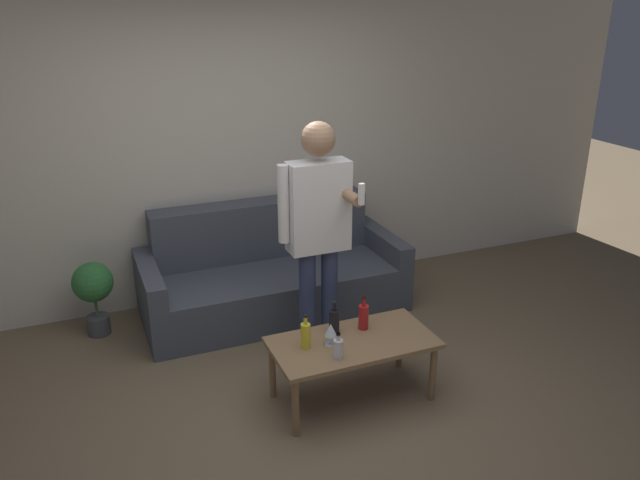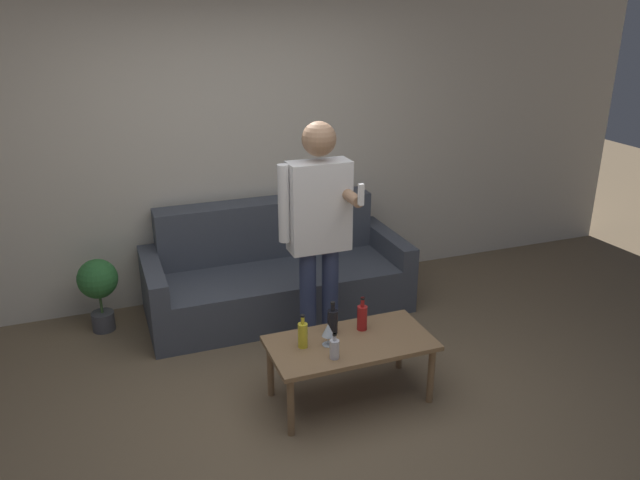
{
  "view_description": "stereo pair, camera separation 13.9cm",
  "coord_description": "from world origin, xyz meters",
  "px_view_note": "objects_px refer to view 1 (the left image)",
  "views": [
    {
      "loc": [
        -1.18,
        -2.86,
        2.44
      ],
      "look_at": [
        0.3,
        0.7,
        0.95
      ],
      "focal_mm": 35.0,
      "sensor_mm": 36.0,
      "label": 1
    },
    {
      "loc": [
        -1.05,
        -2.91,
        2.44
      ],
      "look_at": [
        0.3,
        0.7,
        0.95
      ],
      "focal_mm": 35.0,
      "sensor_mm": 36.0,
      "label": 2
    }
  ],
  "objects_px": {
    "couch": "(271,274)",
    "coffee_table": "(353,347)",
    "person_standing_front": "(318,224)",
    "bottle_orange": "(306,335)"
  },
  "relations": [
    {
      "from": "person_standing_front",
      "to": "bottle_orange",
      "type": "bearing_deg",
      "value": -119.29
    },
    {
      "from": "couch",
      "to": "coffee_table",
      "type": "distance_m",
      "value": 1.44
    },
    {
      "from": "bottle_orange",
      "to": "person_standing_front",
      "type": "bearing_deg",
      "value": 60.71
    },
    {
      "from": "couch",
      "to": "person_standing_front",
      "type": "xyz_separation_m",
      "value": [
        0.07,
        -0.85,
        0.71
      ]
    },
    {
      "from": "coffee_table",
      "to": "bottle_orange",
      "type": "xyz_separation_m",
      "value": [
        -0.3,
        0.04,
        0.14
      ]
    },
    {
      "from": "coffee_table",
      "to": "bottle_orange",
      "type": "height_order",
      "value": "bottle_orange"
    },
    {
      "from": "couch",
      "to": "person_standing_front",
      "type": "height_order",
      "value": "person_standing_front"
    },
    {
      "from": "coffee_table",
      "to": "bottle_orange",
      "type": "distance_m",
      "value": 0.34
    },
    {
      "from": "couch",
      "to": "coffee_table",
      "type": "xyz_separation_m",
      "value": [
        0.07,
        -1.43,
        0.08
      ]
    },
    {
      "from": "coffee_table",
      "to": "person_standing_front",
      "type": "height_order",
      "value": "person_standing_front"
    }
  ]
}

